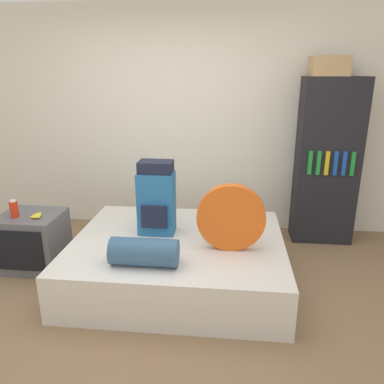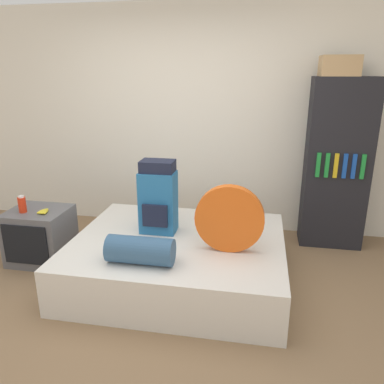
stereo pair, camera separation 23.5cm
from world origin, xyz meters
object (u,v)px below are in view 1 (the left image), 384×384
at_px(tent_bag, 231,218).
at_px(bookshelf, 327,162).
at_px(backpack, 156,199).
at_px(canister, 14,209).
at_px(television, 33,241).
at_px(sleeping_roll, 144,252).
at_px(cardboard_box, 329,66).

distance_m(tent_bag, bookshelf, 1.62).
height_order(backpack, canister, backpack).
xyz_separation_m(canister, bookshelf, (3.06, 1.04, 0.28)).
bearing_deg(television, sleeping_roll, -25.55).
xyz_separation_m(tent_bag, canister, (-2.03, 0.19, -0.07)).
bearing_deg(canister, backpack, 3.94).
distance_m(television, canister, 0.37).
relative_size(television, cardboard_box, 1.57).
height_order(tent_bag, television, tent_bag).
relative_size(sleeping_roll, cardboard_box, 1.45).
bearing_deg(television, bookshelf, 18.20).
height_order(sleeping_roll, cardboard_box, cardboard_box).
distance_m(television, cardboard_box, 3.44).
xyz_separation_m(tent_bag, television, (-1.92, 0.26, -0.43)).
height_order(sleeping_roll, bookshelf, bookshelf).
bearing_deg(bookshelf, tent_bag, -129.99).
relative_size(backpack, bookshelf, 0.38).
height_order(backpack, tent_bag, backpack).
height_order(canister, cardboard_box, cardboard_box).
relative_size(television, canister, 3.42).
bearing_deg(television, canister, -146.45).
bearing_deg(canister, tent_bag, -5.35).
height_order(sleeping_roll, television, sleeping_roll).
bearing_deg(canister, sleeping_roll, -21.35).
xyz_separation_m(backpack, canister, (-1.34, -0.09, -0.12)).
relative_size(sleeping_roll, canister, 3.15).
height_order(tent_bag, canister, tent_bag).
height_order(sleeping_roll, canister, canister).
xyz_separation_m(tent_bag, cardboard_box, (0.94, 1.22, 1.21)).
bearing_deg(cardboard_box, sleeping_roll, -135.72).
bearing_deg(canister, cardboard_box, 19.13).
relative_size(bookshelf, cardboard_box, 4.96).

